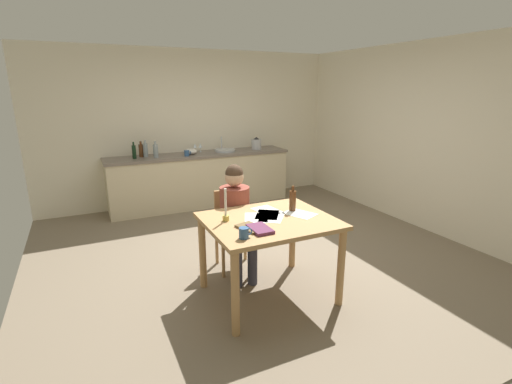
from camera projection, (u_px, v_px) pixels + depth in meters
ground_plane at (257, 255)px, 4.55m from camera, size 5.20×5.20×0.04m
wall_back at (193, 128)px, 6.45m from camera, size 5.20×0.12×2.60m
wall_right at (421, 136)px, 5.27m from camera, size 0.12×5.20×2.60m
kitchen_counter at (201, 179)px, 6.36m from camera, size 3.08×0.64×0.90m
dining_table at (269, 231)px, 3.46m from camera, size 1.17×0.98×0.79m
chair_at_table at (233, 226)px, 4.11m from camera, size 0.45×0.45×0.87m
person_seated at (236, 213)px, 3.93m from camera, size 0.38×0.62×1.19m
coffee_mug at (244, 233)px, 2.98m from camera, size 0.12×0.08×0.09m
candlestick at (226, 212)px, 3.36m from camera, size 0.06×0.06×0.31m
book_magazine at (260, 229)px, 3.15m from camera, size 0.16×0.26×0.03m
book_cookery at (251, 228)px, 3.19m from camera, size 0.23×0.28×0.02m
paper_letter at (267, 215)px, 3.54m from camera, size 0.34×0.36×0.00m
paper_bill at (300, 214)px, 3.57m from camera, size 0.32×0.36×0.00m
paper_envelope at (272, 217)px, 3.47m from camera, size 0.35×0.36×0.00m
paper_receipt at (267, 210)px, 3.66m from camera, size 0.25×0.32×0.00m
paper_notice at (256, 218)px, 3.45m from camera, size 0.31×0.36×0.00m
wine_bottle_on_table at (293, 200)px, 3.63m from camera, size 0.07×0.07×0.25m
sink_unit at (225, 150)px, 6.43m from camera, size 0.36×0.36×0.24m
bottle_oil at (134, 152)px, 5.75m from camera, size 0.06×0.06×0.26m
bottle_vinegar at (141, 150)px, 5.91m from camera, size 0.08×0.08×0.25m
bottle_wine_red at (145, 150)px, 5.89m from camera, size 0.08×0.08×0.27m
bottle_sauce at (156, 151)px, 5.85m from camera, size 0.08×0.08×0.26m
mixing_bowl at (191, 151)px, 6.16m from camera, size 0.21×0.21×0.09m
stovetop_kettle at (256, 144)px, 6.66m from camera, size 0.18×0.18×0.22m
wine_glass_near_sink at (200, 146)px, 6.37m from camera, size 0.07×0.07×0.15m
wine_glass_by_kettle at (195, 146)px, 6.33m from camera, size 0.07×0.07×0.15m
teacup_on_counter at (187, 153)px, 5.99m from camera, size 0.12×0.08×0.09m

